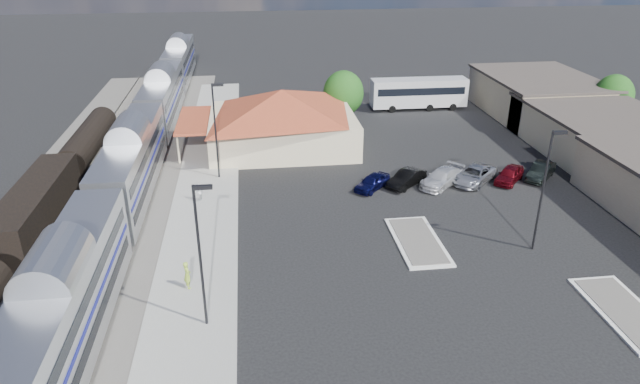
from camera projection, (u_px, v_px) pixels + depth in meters
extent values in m
plane|color=black|center=(370.00, 260.00, 40.00)|extent=(280.00, 280.00, 0.00)
cube|color=#4C4944|center=(87.00, 224.00, 44.76)|extent=(16.00, 100.00, 0.12)
cube|color=gray|center=(202.00, 229.00, 43.99)|extent=(5.50, 92.00, 0.18)
cube|color=silver|center=(63.00, 312.00, 29.51)|extent=(3.00, 20.00, 5.00)
cube|color=black|center=(73.00, 354.00, 30.66)|extent=(2.20, 16.00, 0.60)
cube|color=silver|center=(132.00, 163.00, 48.46)|extent=(3.00, 20.00, 5.00)
cube|color=black|center=(137.00, 193.00, 49.60)|extent=(2.20, 16.00, 0.60)
cube|color=silver|center=(163.00, 98.00, 67.40)|extent=(3.00, 20.00, 5.00)
cube|color=black|center=(165.00, 120.00, 68.54)|extent=(2.20, 16.00, 0.60)
cube|color=silver|center=(180.00, 62.00, 86.34)|extent=(3.00, 20.00, 5.00)
cube|color=black|center=(181.00, 80.00, 87.49)|extent=(2.20, 16.00, 0.60)
cube|color=black|center=(36.00, 209.00, 42.35)|extent=(2.80, 14.00, 3.60)
cube|color=black|center=(41.00, 232.00, 43.14)|extent=(2.20, 12.00, 0.60)
cylinder|color=black|center=(88.00, 140.00, 56.82)|extent=(2.80, 14.00, 2.80)
cube|color=black|center=(91.00, 156.00, 57.57)|extent=(2.20, 12.00, 0.60)
cube|color=beige|center=(283.00, 130.00, 60.38)|extent=(15.00, 12.00, 3.60)
pyramid|color=maroon|center=(282.00, 102.00, 59.09)|extent=(15.30, 12.24, 2.60)
cube|color=maroon|center=(194.00, 120.00, 58.70)|extent=(3.20, 9.60, 0.25)
cube|color=#C6B28C|center=(602.00, 134.00, 58.63)|extent=(12.00, 18.00, 4.00)
cube|color=#3F3833|center=(606.00, 114.00, 57.74)|extent=(12.40, 18.40, 0.30)
cube|color=#C6B28C|center=(538.00, 96.00, 71.16)|extent=(12.00, 16.00, 4.50)
cube|color=#3F3833|center=(541.00, 77.00, 70.16)|extent=(12.40, 16.40, 0.30)
cube|color=silver|center=(418.00, 241.00, 42.23)|extent=(3.30, 7.50, 0.15)
cube|color=#4C4944|center=(418.00, 240.00, 42.20)|extent=(2.70, 6.90, 0.10)
cube|color=silver|center=(625.00, 312.00, 34.37)|extent=(3.30, 7.50, 0.15)
cube|color=#4C4944|center=(626.00, 311.00, 34.33)|extent=(2.70, 6.90, 0.10)
cylinder|color=black|center=(200.00, 260.00, 31.44)|extent=(0.16, 0.16, 9.00)
cube|color=black|center=(203.00, 187.00, 29.69)|extent=(1.00, 0.25, 0.22)
cylinder|color=black|center=(216.00, 133.00, 51.29)|extent=(0.16, 0.16, 9.00)
cube|color=black|center=(218.00, 85.00, 49.54)|extent=(1.00, 0.25, 0.22)
cylinder|color=black|center=(542.00, 193.00, 39.51)|extent=(0.16, 0.16, 9.00)
cube|color=black|center=(560.00, 133.00, 37.76)|extent=(1.00, 0.25, 0.22)
cylinder|color=#382314|center=(609.00, 116.00, 66.85)|extent=(0.30, 0.30, 2.55)
ellipsoid|color=#1C4915|center=(614.00, 95.00, 65.81)|extent=(4.41, 4.41, 4.87)
cylinder|color=#382314|center=(343.00, 115.00, 66.84)|extent=(0.30, 0.30, 2.73)
ellipsoid|color=#1C4915|center=(343.00, 93.00, 65.73)|extent=(4.71, 4.71, 5.21)
cube|color=white|center=(419.00, 92.00, 73.15)|extent=(12.29, 2.79, 3.47)
cube|color=black|center=(419.00, 89.00, 72.98)|extent=(11.31, 2.81, 0.92)
cylinder|color=black|center=(453.00, 107.00, 73.25)|extent=(0.92, 0.32, 0.92)
cylinder|color=black|center=(447.00, 102.00, 75.41)|extent=(0.92, 0.32, 0.92)
cylinder|color=black|center=(392.00, 109.00, 72.41)|extent=(0.92, 0.32, 0.92)
cylinder|color=black|center=(388.00, 104.00, 74.57)|extent=(0.92, 0.32, 0.92)
imported|color=#9CBD3B|center=(187.00, 275.00, 36.20)|extent=(0.69, 0.82, 1.90)
imported|color=silver|center=(198.00, 192.00, 48.07)|extent=(0.71, 0.85, 1.58)
imported|color=#0B0D3B|center=(372.00, 182.00, 50.72)|extent=(4.02, 4.00, 1.38)
imported|color=black|center=(406.00, 178.00, 51.34)|extent=(4.37, 4.10, 1.47)
imported|color=white|center=(442.00, 178.00, 51.43)|extent=(5.34, 5.01, 1.52)
imported|color=#9B9DA3|center=(475.00, 175.00, 52.08)|extent=(5.59, 5.47, 1.49)
imported|color=maroon|center=(509.00, 175.00, 52.18)|extent=(4.12, 4.27, 1.44)
imported|color=black|center=(541.00, 171.00, 52.81)|extent=(4.22, 4.40, 1.49)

